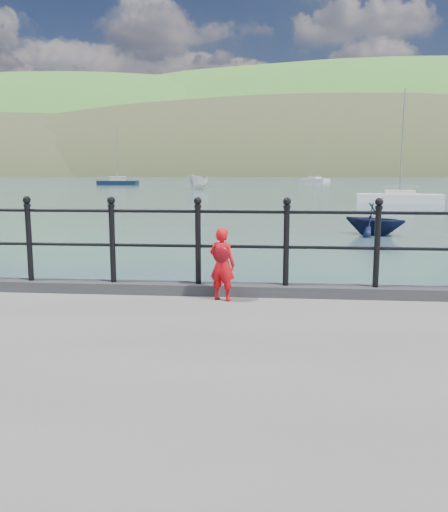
# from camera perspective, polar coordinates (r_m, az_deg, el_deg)

# --- Properties ---
(ground) EXTENTS (600.00, 600.00, 0.00)m
(ground) POSITION_cam_1_polar(r_m,az_deg,el_deg) (7.92, 1.89, -10.93)
(ground) COLOR #2D4251
(ground) RESTS_ON ground
(kerb) EXTENTS (60.00, 0.30, 0.15)m
(kerb) POSITION_cam_1_polar(r_m,az_deg,el_deg) (7.47, 1.86, -3.56)
(kerb) COLOR #28282B
(kerb) RESTS_ON quay
(railing) EXTENTS (18.11, 0.11, 1.20)m
(railing) POSITION_cam_1_polar(r_m,az_deg,el_deg) (7.34, 1.89, 2.15)
(railing) COLOR black
(railing) RESTS_ON kerb
(far_shore) EXTENTS (830.00, 200.00, 156.00)m
(far_shore) POSITION_cam_1_polar(r_m,az_deg,el_deg) (251.01, 13.90, 3.25)
(far_shore) COLOR #333A21
(far_shore) RESTS_ON ground
(child) EXTENTS (0.41, 0.36, 0.97)m
(child) POSITION_cam_1_polar(r_m,az_deg,el_deg) (7.08, -0.20, -0.80)
(child) COLOR red
(child) RESTS_ON quay
(launch_white) EXTENTS (2.77, 5.11, 1.87)m
(launch_white) POSITION_cam_1_polar(r_m,az_deg,el_deg) (68.09, -2.69, 7.78)
(launch_white) COLOR silver
(launch_white) RESTS_ON ground
(launch_navy) EXTENTS (3.31, 3.21, 1.33)m
(launch_navy) POSITION_cam_1_polar(r_m,az_deg,el_deg) (22.90, 15.58, 3.77)
(launch_navy) COLOR black
(launch_navy) RESTS_ON ground
(sailboat_deep) EXTENTS (5.54, 6.13, 9.40)m
(sailboat_deep) POSITION_cam_1_polar(r_m,az_deg,el_deg) (105.01, 9.52, 7.87)
(sailboat_deep) COLOR silver
(sailboat_deep) RESTS_ON ground
(sailboat_near) EXTENTS (6.63, 2.66, 8.84)m
(sailboat_near) POSITION_cam_1_polar(r_m,az_deg,el_deg) (44.53, 17.97, 5.77)
(sailboat_near) COLOR silver
(sailboat_near) RESTS_ON ground
(sailboat_left) EXTENTS (6.41, 2.41, 8.89)m
(sailboat_left) POSITION_cam_1_polar(r_m,az_deg,el_deg) (86.79, -11.12, 7.55)
(sailboat_left) COLOR black
(sailboat_left) RESTS_ON ground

